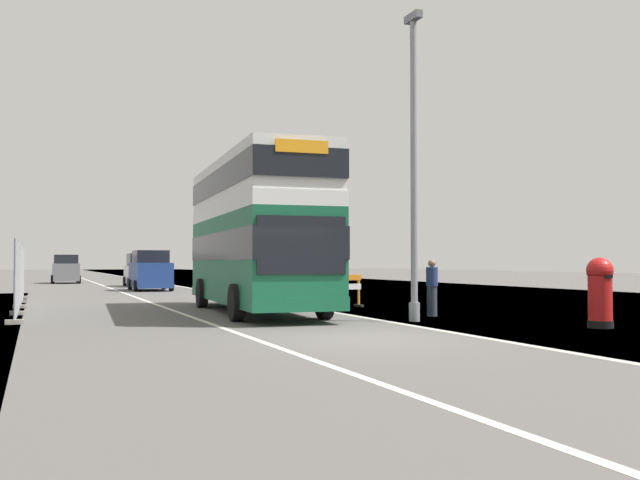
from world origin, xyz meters
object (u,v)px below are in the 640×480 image
object	(u,v)px
red_pillar_postbox	(600,289)
roadworks_barrier	(342,287)
pedestrian_at_kerb	(432,288)
lamppost_foreground	(414,175)
double_decker_bus	(255,232)
car_receding_far	(66,270)
car_oncoming_near	(150,272)
car_receding_mid	(141,271)

from	to	relation	value
red_pillar_postbox	roadworks_barrier	bearing A→B (deg)	106.10
pedestrian_at_kerb	lamppost_foreground	bearing A→B (deg)	-134.43
lamppost_foreground	pedestrian_at_kerb	xyz separation A→B (m)	(1.33, 1.36, -3.07)
red_pillar_postbox	roadworks_barrier	xyz separation A→B (m)	(-2.71, 9.37, -0.21)
double_decker_bus	roadworks_barrier	distance (m)	4.11
car_receding_far	red_pillar_postbox	bearing A→B (deg)	-76.21
red_pillar_postbox	car_oncoming_near	xyz separation A→B (m)	(-6.67, 26.82, 0.12)
double_decker_bus	car_receding_mid	distance (m)	25.78
car_receding_mid	red_pillar_postbox	bearing A→B (deg)	-79.55
car_oncoming_near	pedestrian_at_kerb	world-z (taller)	car_oncoming_near
car_oncoming_near	car_receding_far	world-z (taller)	car_oncoming_near
roadworks_barrier	car_oncoming_near	bearing A→B (deg)	102.81
red_pillar_postbox	pedestrian_at_kerb	world-z (taller)	red_pillar_postbox
roadworks_barrier	car_oncoming_near	distance (m)	17.90
car_oncoming_near	roadworks_barrier	bearing A→B (deg)	-77.19
car_oncoming_near	car_receding_mid	size ratio (longest dim) A/B	1.04
lamppost_foreground	red_pillar_postbox	distance (m)	5.48
car_receding_mid	pedestrian_at_kerb	world-z (taller)	car_receding_mid
lamppost_foreground	red_pillar_postbox	world-z (taller)	lamppost_foreground
car_receding_mid	car_oncoming_near	bearing A→B (deg)	-93.49
car_oncoming_near	double_decker_bus	bearing A→B (deg)	-88.48
red_pillar_postbox	car_receding_far	xyz separation A→B (m)	(-10.49, 42.75, 0.07)
double_decker_bus	car_oncoming_near	xyz separation A→B (m)	(-0.50, 18.71, -1.47)
roadworks_barrier	car_receding_far	distance (m)	34.27
double_decker_bus	pedestrian_at_kerb	bearing A→B (deg)	-38.59
red_pillar_postbox	pedestrian_at_kerb	size ratio (longest dim) A/B	1.02
car_receding_mid	car_receding_far	world-z (taller)	car_receding_mid
roadworks_barrier	car_receding_far	xyz separation A→B (m)	(-7.79, 33.37, 0.28)
red_pillar_postbox	car_receding_far	distance (m)	44.02
double_decker_bus	red_pillar_postbox	xyz separation A→B (m)	(6.18, -8.11, -1.59)
car_oncoming_near	car_receding_mid	xyz separation A→B (m)	(0.43, 7.02, -0.06)
roadworks_barrier	pedestrian_at_kerb	xyz separation A→B (m)	(0.84, -4.70, 0.12)
car_oncoming_near	car_receding_far	bearing A→B (deg)	103.49
roadworks_barrier	pedestrian_at_kerb	world-z (taller)	pedestrian_at_kerb
red_pillar_postbox	roadworks_barrier	size ratio (longest dim) A/B	1.00
lamppost_foreground	pedestrian_at_kerb	size ratio (longest dim) A/B	5.01
red_pillar_postbox	pedestrian_at_kerb	distance (m)	5.04
double_decker_bus	roadworks_barrier	world-z (taller)	double_decker_bus
double_decker_bus	car_oncoming_near	size ratio (longest dim) A/B	2.61
lamppost_foreground	roadworks_barrier	size ratio (longest dim) A/B	4.91
car_oncoming_near	lamppost_foreground	bearing A→B (deg)	-81.59
lamppost_foreground	red_pillar_postbox	size ratio (longest dim) A/B	4.90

